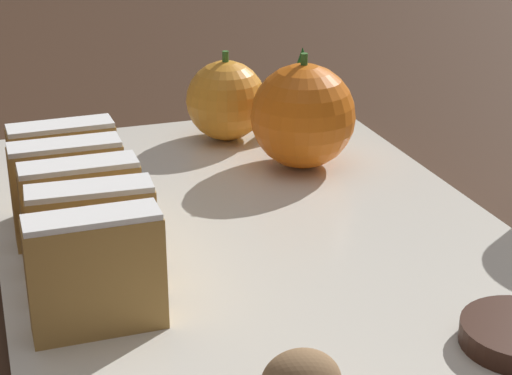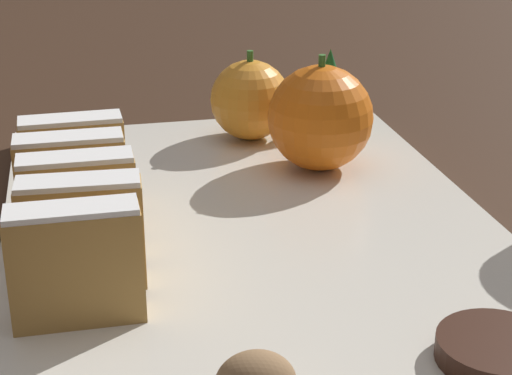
{
  "view_description": "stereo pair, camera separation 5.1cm",
  "coord_description": "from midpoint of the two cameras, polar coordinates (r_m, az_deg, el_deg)",
  "views": [
    {
      "loc": [
        -0.15,
        -0.45,
        0.24
      ],
      "look_at": [
        0.0,
        0.0,
        0.04
      ],
      "focal_mm": 60.0,
      "sensor_mm": 36.0,
      "label": 1
    },
    {
      "loc": [
        -0.1,
        -0.46,
        0.24
      ],
      "look_at": [
        0.0,
        0.0,
        0.04
      ],
      "focal_mm": 60.0,
      "sensor_mm": 36.0,
      "label": 2
    }
  ],
  "objects": [
    {
      "name": "ground_plane",
      "position": [
        0.53,
        -2.77,
        -4.24
      ],
      "size": [
        6.0,
        6.0,
        0.0
      ],
      "primitive_type": "plane",
      "color": "#382316"
    },
    {
      "name": "serving_platter",
      "position": [
        0.53,
        -2.79,
        -3.66
      ],
      "size": [
        0.31,
        0.46,
        0.01
      ],
      "color": "silver",
      "rests_on": "ground_plane"
    },
    {
      "name": "stollen_slice_front",
      "position": [
        0.43,
        -14.06,
        -5.65
      ],
      "size": [
        0.07,
        0.02,
        0.06
      ],
      "color": "#B28442",
      "rests_on": "serving_platter"
    },
    {
      "name": "stollen_slice_second",
      "position": [
        0.46,
        -14.0,
        -3.57
      ],
      "size": [
        0.07,
        0.03,
        0.06
      ],
      "color": "#B28442",
      "rests_on": "serving_platter"
    },
    {
      "name": "stollen_slice_third",
      "position": [
        0.49,
        -14.49,
        -1.83
      ],
      "size": [
        0.07,
        0.02,
        0.06
      ],
      "color": "#B28442",
      "rests_on": "serving_platter"
    },
    {
      "name": "stollen_slice_fourth",
      "position": [
        0.52,
        -15.18,
        -0.33
      ],
      "size": [
        0.07,
        0.02,
        0.06
      ],
      "color": "#B28442",
      "rests_on": "serving_platter"
    },
    {
      "name": "stollen_slice_fifth",
      "position": [
        0.56,
        -15.28,
        1.04
      ],
      "size": [
        0.07,
        0.02,
        0.06
      ],
      "color": "#B28442",
      "rests_on": "serving_platter"
    },
    {
      "name": "orange_near",
      "position": [
        0.62,
        0.78,
        4.75
      ],
      "size": [
        0.08,
        0.08,
        0.08
      ],
      "color": "orange",
      "rests_on": "serving_platter"
    },
    {
      "name": "orange_far",
      "position": [
        0.68,
        -4.19,
        5.78
      ],
      "size": [
        0.06,
        0.06,
        0.07
      ],
      "color": "orange",
      "rests_on": "serving_platter"
    },
    {
      "name": "evergreen_sprig",
      "position": [
        0.71,
        1.0,
        6.69
      ],
      "size": [
        0.05,
        0.05,
        0.07
      ],
      "color": "#195623",
      "rests_on": "serving_platter"
    }
  ]
}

